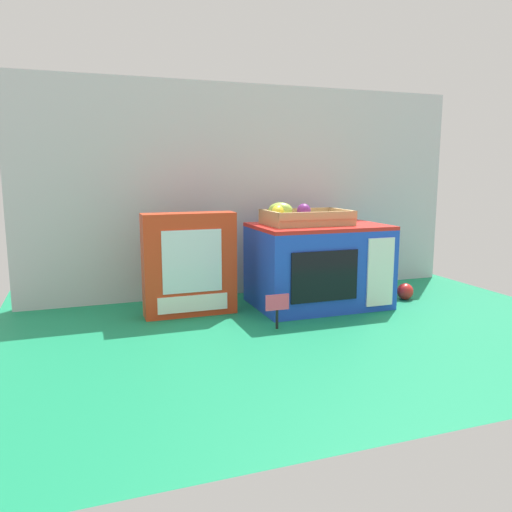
% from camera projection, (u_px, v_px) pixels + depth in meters
% --- Properties ---
extents(ground_plane, '(1.70, 1.70, 0.00)m').
position_uv_depth(ground_plane, '(274.00, 307.00, 1.66)').
color(ground_plane, '#147A4C').
rests_on(ground_plane, ground).
extents(display_back_panel, '(1.61, 0.03, 0.74)m').
position_uv_depth(display_back_panel, '(251.00, 191.00, 1.82)').
color(display_back_panel, '#B7BABF').
rests_on(display_back_panel, ground).
extents(toy_microwave, '(0.42, 0.30, 0.27)m').
position_uv_depth(toy_microwave, '(318.00, 265.00, 1.67)').
color(toy_microwave, blue).
rests_on(toy_microwave, ground).
extents(food_groups_crate, '(0.27, 0.18, 0.07)m').
position_uv_depth(food_groups_crate, '(302.00, 218.00, 1.64)').
color(food_groups_crate, tan).
rests_on(food_groups_crate, toy_microwave).
extents(cookie_set_box, '(0.28, 0.08, 0.32)m').
position_uv_depth(cookie_set_box, '(190.00, 264.00, 1.55)').
color(cookie_set_box, red).
rests_on(cookie_set_box, ground).
extents(price_sign, '(0.07, 0.01, 0.10)m').
position_uv_depth(price_sign, '(277.00, 306.00, 1.42)').
color(price_sign, black).
rests_on(price_sign, ground).
extents(loose_toy_apple, '(0.06, 0.06, 0.06)m').
position_uv_depth(loose_toy_apple, '(405.00, 291.00, 1.75)').
color(loose_toy_apple, red).
rests_on(loose_toy_apple, ground).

